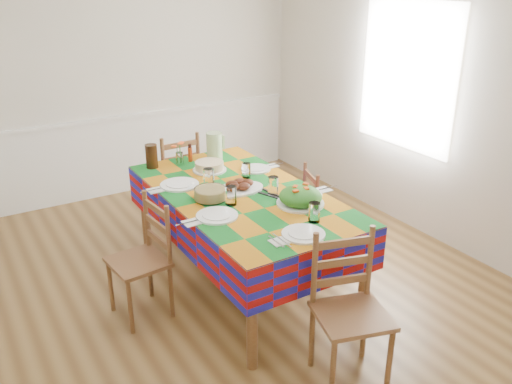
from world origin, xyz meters
TOP-DOWN VIEW (x-y plane):
  - room at (0.00, 0.00)m, footprint 4.58×5.08m
  - wainscot at (0.00, 2.48)m, footprint 4.41×0.06m
  - window_right at (2.23, 0.30)m, footprint 0.00×1.40m
  - dining_table at (0.24, 0.04)m, footprint 1.13×2.10m
  - setting_near_head at (0.29, -0.77)m, footprint 0.48×0.32m
  - setting_left_near at (-0.07, -0.21)m, footprint 0.55×0.33m
  - setting_left_far at (-0.05, 0.37)m, footprint 0.58×0.34m
  - setting_right_near at (0.56, -0.21)m, footprint 0.57×0.33m
  - setting_right_far at (0.56, 0.38)m, footprint 0.49×0.28m
  - meat_platter at (0.25, 0.09)m, footprint 0.40×0.29m
  - salad_platter at (0.50, -0.39)m, footprint 0.36×0.36m
  - pasta_bowl at (-0.03, 0.04)m, footprint 0.25×0.25m
  - cake at (0.25, 0.61)m, footprint 0.30×0.30m
  - serving_utensils at (0.40, -0.09)m, footprint 0.16×0.35m
  - flower_vase at (0.09, 0.89)m, footprint 0.14×0.11m
  - hot_sauce at (0.21, 0.92)m, footprint 0.04×0.04m
  - green_pitcher at (0.43, 0.87)m, footprint 0.15×0.15m
  - tea_pitcher at (-0.15, 0.95)m, footprint 0.11×0.11m
  - name_card at (0.23, -0.98)m, footprint 0.08×0.03m
  - chair_near at (0.25, -1.29)m, footprint 0.54×0.52m
  - chair_far at (0.24, 1.36)m, footprint 0.44×0.42m
  - chair_left at (-0.60, 0.04)m, footprint 0.43×0.44m
  - chair_right at (1.08, 0.05)m, footprint 0.46×0.47m

SIDE VIEW (x-z plane):
  - chair_right at x=1.08m, z-range -0.01..0.86m
  - chair_left at x=-0.60m, z-range -0.01..0.92m
  - chair_far at x=0.24m, z-range -0.01..0.97m
  - wainscot at x=0.00m, z-range 0.03..0.95m
  - chair_near at x=0.25m, z-range -0.01..0.98m
  - dining_table at x=0.24m, z-range 0.32..1.13m
  - serving_utensils at x=0.40m, z-range 0.82..0.83m
  - name_card at x=0.23m, z-range 0.82..0.84m
  - setting_right_far at x=0.56m, z-range 0.78..0.91m
  - meat_platter at x=0.25m, z-range 0.81..0.89m
  - setting_near_head at x=0.29m, z-range 0.78..0.92m
  - setting_left_near at x=-0.07m, z-range 0.78..0.92m
  - setting_right_near at x=0.56m, z-range 0.78..0.92m
  - setting_left_far at x=-0.05m, z-range 0.77..0.93m
  - cake at x=0.25m, z-range 0.81..0.90m
  - pasta_bowl at x=-0.03m, z-range 0.82..0.91m
  - salad_platter at x=0.50m, z-range 0.80..0.95m
  - hot_sauce at x=0.21m, z-range 0.82..0.98m
  - flower_vase at x=0.09m, z-range 0.80..1.02m
  - tea_pitcher at x=-0.15m, z-range 0.82..1.03m
  - green_pitcher at x=0.43m, z-range 0.82..1.07m
  - room at x=0.00m, z-range -0.04..2.74m
  - window_right at x=2.23m, z-range 0.80..2.20m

